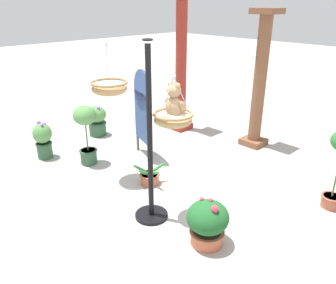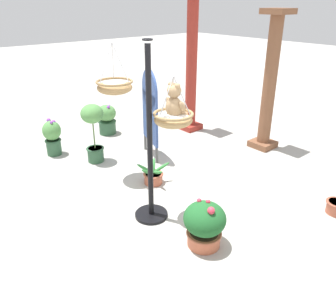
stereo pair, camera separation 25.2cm
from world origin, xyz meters
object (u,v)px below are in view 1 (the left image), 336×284
at_px(display_pole_central, 150,170).
at_px(potted_plant_conical_shrub, 150,176).
at_px(greenhouse_pillar_left, 259,84).
at_px(teddy_bear, 175,103).
at_px(potted_plant_trailing_ivy, 97,120).
at_px(greenhouse_pillar_right, 181,65).
at_px(potted_plant_bushy_green, 86,129).
at_px(hanging_basket_with_teddy, 173,118).
at_px(display_sign_board, 143,107).
at_px(hanging_basket_left_high, 109,87).
at_px(potted_plant_fern_front, 208,222).
at_px(potted_plant_broad_leaf, 43,139).

distance_m(display_pole_central, potted_plant_conical_shrub, 1.06).
relative_size(greenhouse_pillar_left, potted_plant_conical_shrub, 4.80).
bearing_deg(teddy_bear, potted_plant_trailing_ivy, 165.10).
xyz_separation_m(display_pole_central, potted_plant_trailing_ivy, (-3.05, 1.12, -0.37)).
height_order(greenhouse_pillar_right, potted_plant_bushy_green, greenhouse_pillar_right).
bearing_deg(display_pole_central, greenhouse_pillar_right, 128.09).
distance_m(hanging_basket_with_teddy, display_sign_board, 1.95).
height_order(greenhouse_pillar_left, greenhouse_pillar_right, greenhouse_pillar_right).
distance_m(potted_plant_bushy_green, potted_plant_conical_shrub, 1.43).
bearing_deg(display_pole_central, potted_plant_conical_shrub, 140.66).
xyz_separation_m(greenhouse_pillar_left, potted_plant_trailing_ivy, (-2.60, -1.98, -0.90)).
distance_m(hanging_basket_with_teddy, teddy_bear, 0.19).
distance_m(hanging_basket_with_teddy, potted_plant_conical_shrub, 1.53).
xyz_separation_m(potted_plant_trailing_ivy, display_sign_board, (1.52, 0.03, 0.62)).
xyz_separation_m(hanging_basket_left_high, potted_plant_fern_front, (2.07, -0.15, -1.21)).
bearing_deg(teddy_bear, hanging_basket_left_high, 179.91).
relative_size(display_pole_central, display_sign_board, 1.43).
relative_size(greenhouse_pillar_right, display_sign_board, 1.83).
height_order(greenhouse_pillar_right, potted_plant_conical_shrub, greenhouse_pillar_right).
xyz_separation_m(teddy_bear, potted_plant_trailing_ivy, (-3.20, 0.85, -1.23)).
bearing_deg(hanging_basket_left_high, display_sign_board, 109.66).
height_order(potted_plant_conical_shrub, potted_plant_trailing_ivy, potted_plant_trailing_ivy).
bearing_deg(teddy_bear, display_sign_board, 152.40).
bearing_deg(potted_plant_bushy_green, potted_plant_trailing_ivy, 140.75).
xyz_separation_m(potted_plant_fern_front, potted_plant_trailing_ivy, (-3.91, 1.00, 0.04)).
relative_size(potted_plant_bushy_green, potted_plant_conical_shrub, 1.99).
bearing_deg(potted_plant_trailing_ivy, potted_plant_bushy_green, -39.25).
bearing_deg(potted_plant_trailing_ivy, potted_plant_fern_front, -14.31).
bearing_deg(potted_plant_trailing_ivy, display_pole_central, -20.23).
bearing_deg(hanging_basket_left_high, greenhouse_pillar_right, 110.38).
bearing_deg(hanging_basket_with_teddy, potted_plant_trailing_ivy, 164.73).
xyz_separation_m(hanging_basket_with_teddy, potted_plant_broad_leaf, (-2.89, -0.46, -1.00)).
relative_size(hanging_basket_with_teddy, greenhouse_pillar_left, 0.24).
height_order(potted_plant_bushy_green, potted_plant_trailing_ivy, potted_plant_bushy_green).
xyz_separation_m(hanging_basket_with_teddy, teddy_bear, (-0.00, 0.02, 0.19)).
distance_m(teddy_bear, potted_plant_trailing_ivy, 3.53).
height_order(greenhouse_pillar_right, potted_plant_broad_leaf, greenhouse_pillar_right).
bearing_deg(hanging_basket_with_teddy, greenhouse_pillar_left, 101.80).
height_order(hanging_basket_left_high, potted_plant_trailing_ivy, hanging_basket_left_high).
distance_m(potted_plant_conical_shrub, potted_plant_trailing_ivy, 2.44).
relative_size(hanging_basket_left_high, potted_plant_broad_leaf, 1.08).
relative_size(potted_plant_bushy_green, display_sign_board, 0.66).
bearing_deg(potted_plant_broad_leaf, potted_plant_conical_shrub, 20.48).
xyz_separation_m(teddy_bear, greenhouse_pillar_left, (-0.60, 2.83, -0.33)).
distance_m(potted_plant_fern_front, potted_plant_broad_leaf, 3.62).
bearing_deg(display_pole_central, teddy_bear, 61.13).
height_order(greenhouse_pillar_right, potted_plant_trailing_ivy, greenhouse_pillar_right).
bearing_deg(display_pole_central, display_sign_board, 143.04).
xyz_separation_m(hanging_basket_with_teddy, potted_plant_bushy_green, (-2.13, 0.00, -0.72)).
bearing_deg(hanging_basket_with_teddy, greenhouse_pillar_right, 132.77).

